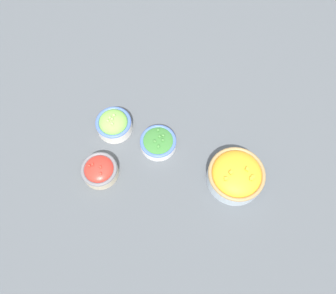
{
  "coord_description": "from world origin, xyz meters",
  "views": [
    {
      "loc": [
        -0.07,
        -0.42,
        0.99
      ],
      "look_at": [
        0.0,
        0.0,
        0.03
      ],
      "focal_mm": 35.0,
      "sensor_mm": 36.0,
      "label": 1
    }
  ],
  "objects_px": {
    "bowl_cherry_tomatoes": "(100,170)",
    "bowl_broccoli": "(158,142)",
    "bowl_lettuce": "(114,124)",
    "bowl_squash": "(236,175)"
  },
  "relations": [
    {
      "from": "bowl_lettuce",
      "to": "bowl_broccoli",
      "type": "relative_size",
      "value": 1.0
    },
    {
      "from": "bowl_cherry_tomatoes",
      "to": "bowl_squash",
      "type": "xyz_separation_m",
      "value": [
        0.41,
        -0.09,
        0.01
      ]
    },
    {
      "from": "bowl_cherry_tomatoes",
      "to": "bowl_broccoli",
      "type": "bearing_deg",
      "value": 19.13
    },
    {
      "from": "bowl_lettuce",
      "to": "bowl_squash",
      "type": "bearing_deg",
      "value": -34.1
    },
    {
      "from": "bowl_broccoli",
      "to": "bowl_cherry_tomatoes",
      "type": "bearing_deg",
      "value": -160.87
    },
    {
      "from": "bowl_squash",
      "to": "bowl_broccoli",
      "type": "bearing_deg",
      "value": 144.66
    },
    {
      "from": "bowl_lettuce",
      "to": "bowl_broccoli",
      "type": "xyz_separation_m",
      "value": [
        0.14,
        -0.08,
        -0.01
      ]
    },
    {
      "from": "bowl_cherry_tomatoes",
      "to": "bowl_squash",
      "type": "relative_size",
      "value": 0.65
    },
    {
      "from": "bowl_lettuce",
      "to": "bowl_cherry_tomatoes",
      "type": "relative_size",
      "value": 1.04
    },
    {
      "from": "bowl_broccoli",
      "to": "bowl_cherry_tomatoes",
      "type": "height_order",
      "value": "bowl_cherry_tomatoes"
    }
  ]
}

